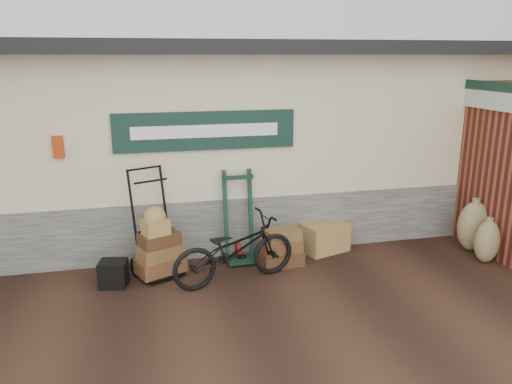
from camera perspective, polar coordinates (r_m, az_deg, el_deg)
ground at (r=6.90m, az=-1.72°, el=-10.34°), size 80.00×80.00×0.00m
station_building at (r=9.02m, az=-5.34°, el=6.54°), size 14.40×4.10×3.20m
brick_outbuilding at (r=9.54m, az=25.48°, el=3.68°), size 1.71×4.51×2.62m
porter_trolley at (r=7.07m, az=-11.70°, el=-3.31°), size 0.93×0.83×1.53m
green_barrow at (r=7.39m, az=-1.97°, el=-2.83°), size 0.50×0.43×1.37m
suitcase_stack at (r=7.36m, az=2.85°, el=-6.30°), size 0.67×0.47×0.55m
wicker_hamper at (r=7.95m, az=7.86°, el=-5.14°), size 0.79×0.64×0.45m
black_trunk at (r=7.01m, az=-15.98°, el=-8.95°), size 0.41×0.37×0.35m
bicycle at (r=6.75m, az=-2.47°, el=-6.21°), size 1.01×1.86×1.02m
burlap_sack_left at (r=8.55m, az=23.58°, el=-3.60°), size 0.51×0.44×0.80m
burlap_sack_right at (r=8.18m, az=24.90°, el=-5.14°), size 0.51×0.47×0.65m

